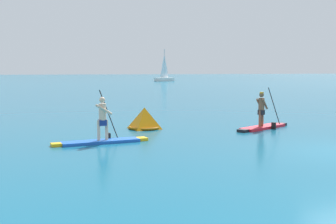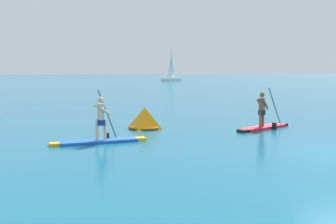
{
  "view_description": "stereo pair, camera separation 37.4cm",
  "coord_description": "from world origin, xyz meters",
  "px_view_note": "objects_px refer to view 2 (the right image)",
  "views": [
    {
      "loc": [
        -9.6,
        -11.45,
        2.65
      ],
      "look_at": [
        -4.2,
        6.56,
        0.79
      ],
      "focal_mm": 46.1,
      "sensor_mm": 36.0,
      "label": 1
    },
    {
      "loc": [
        -9.24,
        -11.55,
        2.65
      ],
      "look_at": [
        -4.2,
        6.56,
        0.79
      ],
      "focal_mm": 46.1,
      "sensor_mm": 36.0,
      "label": 2
    }
  ],
  "objects_px": {
    "paddleboarder_mid_center": "(263,122)",
    "sailboat_right_horizon": "(171,77)",
    "paddleboarder_near_left": "(100,134)",
    "race_marker_buoy": "(145,119)"
  },
  "relations": [
    {
      "from": "paddleboarder_mid_center",
      "to": "sailboat_right_horizon",
      "type": "relative_size",
      "value": 0.45
    },
    {
      "from": "race_marker_buoy",
      "to": "sailboat_right_horizon",
      "type": "height_order",
      "value": "sailboat_right_horizon"
    },
    {
      "from": "paddleboarder_mid_center",
      "to": "sailboat_right_horizon",
      "type": "bearing_deg",
      "value": 48.09
    },
    {
      "from": "paddleboarder_near_left",
      "to": "race_marker_buoy",
      "type": "distance_m",
      "value": 4.0
    },
    {
      "from": "paddleboarder_mid_center",
      "to": "sailboat_right_horizon",
      "type": "height_order",
      "value": "sailboat_right_horizon"
    },
    {
      "from": "paddleboarder_near_left",
      "to": "race_marker_buoy",
      "type": "xyz_separation_m",
      "value": [
        2.36,
        3.22,
        0.09
      ]
    },
    {
      "from": "race_marker_buoy",
      "to": "paddleboarder_near_left",
      "type": "bearing_deg",
      "value": -126.25
    },
    {
      "from": "paddleboarder_near_left",
      "to": "paddleboarder_mid_center",
      "type": "distance_m",
      "value": 7.68
    },
    {
      "from": "paddleboarder_near_left",
      "to": "sailboat_right_horizon",
      "type": "distance_m",
      "value": 82.26
    },
    {
      "from": "paddleboarder_mid_center",
      "to": "sailboat_right_horizon",
      "type": "xyz_separation_m",
      "value": [
        17.63,
        76.59,
        0.65
      ]
    }
  ]
}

